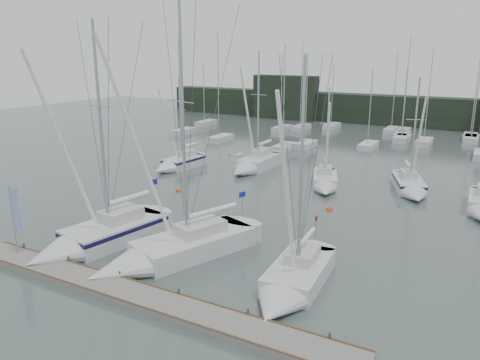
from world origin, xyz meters
name	(u,v)px	position (x,y,z in m)	size (l,w,h in m)	color
ground	(192,262)	(0.00, 0.00, 0.00)	(160.00, 160.00, 0.00)	#4A5A57
dock	(137,296)	(0.00, -5.00, 0.20)	(24.00, 2.00, 0.40)	slate
far_treeline	(397,111)	(0.00, 62.00, 2.50)	(90.00, 4.00, 5.00)	black
far_building_left	(285,97)	(-20.00, 60.00, 4.00)	(12.00, 3.00, 8.00)	black
mast_forest	(399,141)	(3.85, 44.27, 0.49)	(58.80, 27.39, 14.80)	#BCBCC1
sailboat_near_left	(91,240)	(-6.78, -1.48, 0.66)	(4.90, 10.25, 15.36)	#BCBCC1
sailboat_near_center	(161,254)	(-1.56, -0.96, 0.57)	(6.95, 11.32, 16.32)	#BCBCC1
sailboat_near_right	(290,286)	(6.72, -0.76, 0.51)	(3.24, 8.49, 13.22)	#BCBCC1
sailboat_mid_a	(177,164)	(-14.59, 18.36, 0.57)	(3.12, 7.06, 10.62)	#BCBCC1
sailboat_mid_b	(253,165)	(-7.10, 21.78, 0.61)	(2.72, 8.61, 13.27)	#BCBCC1
sailboat_mid_c	(325,183)	(1.92, 19.01, 0.51)	(4.33, 7.23, 9.91)	#BCBCC1
sailboat_mid_d	(411,188)	(9.19, 21.26, 0.53)	(4.65, 7.75, 10.94)	#BCBCC1
buoy_b	(330,210)	(4.25, 13.35, 0.00)	(0.57, 0.57, 0.57)	red
buoy_c	(178,191)	(-9.58, 11.75, 0.00)	(0.51, 0.51, 0.51)	red
dock_banner	(16,214)	(-9.46, -4.68, 2.93)	(0.62, 0.27, 4.28)	#A2A6AA
seagull	(239,155)	(3.19, 0.18, 7.00)	(1.09, 0.53, 0.22)	silver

